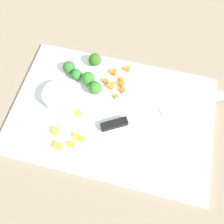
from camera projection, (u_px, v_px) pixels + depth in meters
The scene contains 23 objects.
ground_plane at pixel (112, 115), 0.61m from camera, with size 4.00×4.00×0.00m, color gray.
cutting_board at pixel (112, 114), 0.61m from camera, with size 0.54×0.36×0.01m, color white.
prep_bowl at pixel (59, 96), 0.60m from camera, with size 0.08×0.08×0.04m, color #B5BBBB.
chef_knife at pixel (145, 116), 0.59m from camera, with size 0.32×0.20×0.02m.
carrot_dice_0 at pixel (105, 81), 0.63m from camera, with size 0.01×0.01×0.01m, color orange.
carrot_dice_1 at pixel (122, 79), 0.64m from camera, with size 0.01×0.01×0.01m, color orange.
carrot_dice_2 at pixel (115, 96), 0.61m from camera, with size 0.01×0.01×0.01m, color orange.
carrot_dice_3 at pixel (114, 72), 0.64m from camera, with size 0.01×0.02×0.01m, color orange.
carrot_dice_4 at pixel (122, 90), 0.62m from camera, with size 0.01×0.01×0.01m, color orange.
carrot_dice_5 at pixel (111, 86), 0.63m from camera, with size 0.02×0.02×0.01m, color orange.
carrot_dice_6 at pixel (128, 69), 0.65m from camera, with size 0.01×0.01×0.01m, color orange.
carrot_dice_7 at pixel (122, 84), 0.63m from camera, with size 0.01×0.02×0.01m, color orange.
pepper_dice_0 at pixel (78, 113), 0.59m from camera, with size 0.02×0.02×0.01m, color yellow.
pepper_dice_1 at pixel (82, 139), 0.56m from camera, with size 0.01×0.01×0.01m, color yellow.
pepper_dice_2 at pixel (71, 145), 0.56m from camera, with size 0.01×0.01×0.01m, color yellow.
pepper_dice_3 at pixel (77, 137), 0.57m from camera, with size 0.01×0.01×0.01m, color yellow.
pepper_dice_4 at pixel (59, 146), 0.56m from camera, with size 0.02×0.02×0.02m, color yellow.
pepper_dice_5 at pixel (56, 131), 0.57m from camera, with size 0.02×0.02×0.01m, color yellow.
broccoli_floret_0 at pixel (77, 74), 0.63m from camera, with size 0.03×0.03×0.03m.
broccoli_floret_1 at pixel (69, 67), 0.64m from camera, with size 0.04×0.04×0.04m.
broccoli_floret_2 at pixel (95, 88), 0.61m from camera, with size 0.04×0.04×0.04m.
broccoli_floret_3 at pixel (88, 78), 0.62m from camera, with size 0.04×0.04×0.04m.
broccoli_floret_4 at pixel (95, 60), 0.64m from camera, with size 0.04×0.04×0.04m.
Camera 1 is at (-0.06, 0.23, 0.56)m, focal length 35.45 mm.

